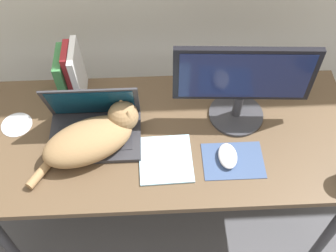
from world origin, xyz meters
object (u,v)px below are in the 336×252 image
object	(u,v)px
external_monitor	(243,83)
book_row	(71,74)
laptop	(94,126)
cd_disc	(17,125)
notepad	(166,159)
cat	(94,137)
computer_mouse	(228,156)

from	to	relation	value
external_monitor	book_row	bearing A→B (deg)	167.36
laptop	cd_disc	distance (m)	0.32
book_row	notepad	distance (m)	0.51
cd_disc	book_row	bearing A→B (deg)	34.71
external_monitor	notepad	xyz separation A→B (m)	(-0.29, -0.20, -0.19)
external_monitor	laptop	bearing A→B (deg)	-173.51
laptop	book_row	bearing A→B (deg)	114.61
notepad	cd_disc	world-z (taller)	notepad
laptop	external_monitor	bearing A→B (deg)	6.49
book_row	laptop	bearing A→B (deg)	-65.39
cat	book_row	size ratio (longest dim) A/B	1.66
computer_mouse	notepad	world-z (taller)	computer_mouse
book_row	notepad	size ratio (longest dim) A/B	1.15
computer_mouse	notepad	distance (m)	0.23
cat	computer_mouse	world-z (taller)	cat
external_monitor	notepad	distance (m)	0.40
cat	external_monitor	distance (m)	0.58
external_monitor	book_row	size ratio (longest dim) A/B	2.06
cat	external_monitor	bearing A→B (deg)	13.02
cat	external_monitor	size ratio (longest dim) A/B	0.80
notepad	cd_disc	xyz separation A→B (m)	(-0.58, 0.19, -0.00)
laptop	notepad	distance (m)	0.30
book_row	cat	bearing A→B (deg)	-69.90
laptop	book_row	distance (m)	0.24
cat	laptop	bearing A→B (deg)	93.78
cat	book_row	bearing A→B (deg)	110.10
external_monitor	notepad	bearing A→B (deg)	-145.85
cat	computer_mouse	size ratio (longest dim) A/B	3.68
laptop	computer_mouse	world-z (taller)	laptop
external_monitor	computer_mouse	world-z (taller)	external_monitor
computer_mouse	cd_disc	xyz separation A→B (m)	(-0.80, 0.19, -0.02)
external_monitor	cd_disc	size ratio (longest dim) A/B	4.22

